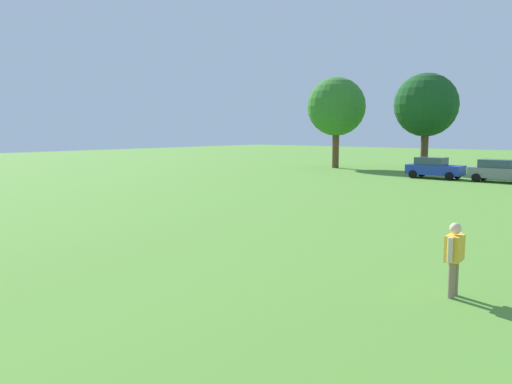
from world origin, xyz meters
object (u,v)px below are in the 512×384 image
adult_bystander (454,253)px  tree_far_left (336,107)px  tree_center (426,105)px  parked_car_gray_1 (500,171)px  parked_car_blue_0 (434,168)px

adult_bystander → tree_far_left: size_ratio=0.19×
adult_bystander → tree_center: bearing=-160.3°
parked_car_gray_1 → tree_far_left: tree_far_left is taller
adult_bystander → parked_car_gray_1: (-6.76, 29.05, -0.18)m
parked_car_blue_0 → tree_far_left: (-12.16, 5.02, 5.30)m
adult_bystander → parked_car_blue_0: (-11.66, 29.03, -0.18)m
adult_bystander → parked_car_blue_0: 31.29m
adult_bystander → parked_car_gray_1: adult_bystander is taller
tree_center → parked_car_gray_1: bearing=-36.6°
tree_center → tree_far_left: bearing=-172.8°
adult_bystander → parked_car_gray_1: 29.83m
adult_bystander → tree_far_left: bearing=-148.4°
parked_car_gray_1 → tree_center: (-8.24, 6.12, 5.25)m
adult_bystander → parked_car_blue_0: bearing=-161.5°
tree_center → parked_car_blue_0: bearing=-61.5°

